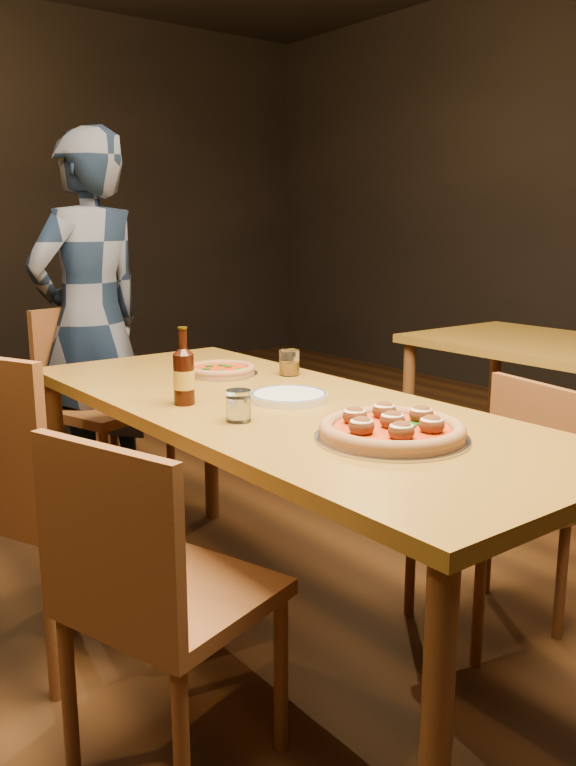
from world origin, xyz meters
TOP-DOWN VIEW (x-y plane):
  - ground at (0.00, 0.00)m, footprint 9.00×9.00m
  - room_shell at (0.00, 0.00)m, footprint 9.00×9.00m
  - table_main at (0.00, 0.00)m, footprint 0.80×2.00m
  - chair_main_nw at (-0.54, -0.32)m, footprint 0.52×0.52m
  - chair_main_sw at (-0.59, 0.36)m, footprint 0.61×0.61m
  - chair_main_e at (0.54, -0.37)m, footprint 0.45×0.45m
  - chair_end at (0.03, 1.30)m, footprint 0.55×0.55m
  - pizza_meatball at (-0.00, -0.48)m, footprint 0.39×0.39m
  - pizza_margherita at (0.10, 0.47)m, footprint 0.26×0.26m
  - plate_stack at (0.05, 0.01)m, footprint 0.23×0.23m
  - beer_bottle at (-0.23, 0.16)m, footprint 0.06×0.06m
  - water_glass at (-0.21, -0.10)m, footprint 0.07×0.07m
  - amber_glass at (0.29, 0.31)m, footprint 0.07×0.07m
  - diner at (0.03, 1.44)m, footprint 0.70×0.56m

SIDE VIEW (x-z plane):
  - ground at x=0.00m, z-range 0.00..0.00m
  - chair_main_e at x=0.54m, z-range 0.00..0.82m
  - chair_main_nw at x=-0.54m, z-range 0.00..0.88m
  - chair_end at x=0.03m, z-range 0.00..0.95m
  - chair_main_sw at x=-0.59m, z-range 0.00..0.99m
  - table_main at x=0.00m, z-range 0.30..1.05m
  - plate_stack at x=0.05m, z-range 0.75..0.77m
  - pizza_margherita at x=0.10m, z-range 0.75..0.78m
  - pizza_meatball at x=0.00m, z-range 0.74..0.81m
  - water_glass at x=-0.21m, z-range 0.75..0.84m
  - amber_glass at x=0.29m, z-range 0.75..0.84m
  - beer_bottle at x=-0.23m, z-range 0.72..0.94m
  - diner at x=0.03m, z-range 0.00..1.68m
  - room_shell at x=0.00m, z-range -2.64..6.36m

